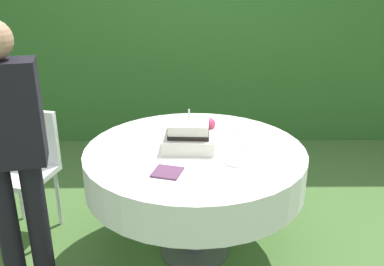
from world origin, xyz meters
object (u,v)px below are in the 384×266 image
cake_table (195,166)px  serving_plate_near (247,144)px  napkin_stack (167,172)px  garden_chair (27,162)px  serving_plate_far (234,163)px  serving_plate_left (238,126)px  wedding_cake (190,135)px  standing_person (10,150)px

cake_table → serving_plate_near: serving_plate_near is taller
napkin_stack → garden_chair: bearing=148.5°
serving_plate_far → serving_plate_left: same height
cake_table → garden_chair: (-1.18, 0.30, -0.10)m
cake_table → napkin_stack: bearing=-115.6°
serving_plate_near → serving_plate_far: bearing=-111.6°
napkin_stack → serving_plate_far: bearing=17.0°
serving_plate_near → serving_plate_left: same height
cake_table → garden_chair: 1.22m
serving_plate_far → napkin_stack: 0.40m
napkin_stack → garden_chair: (-1.03, 0.63, -0.23)m
wedding_cake → garden_chair: wedding_cake is taller
serving_plate_near → serving_plate_left: bearing=93.5°
serving_plate_far → serving_plate_left: 0.60m
garden_chair → standing_person: 0.81m
garden_chair → serving_plate_left: bearing=3.2°
garden_chair → standing_person: size_ratio=0.56×
cake_table → standing_person: standing_person is taller
cake_table → garden_chair: garden_chair is taller
serving_plate_near → serving_plate_far: (-0.11, -0.27, 0.00)m
cake_table → wedding_cake: (-0.03, 0.04, 0.20)m
napkin_stack → garden_chair: garden_chair is taller
serving_plate_left → standing_person: size_ratio=0.09×
cake_table → wedding_cake: 0.21m
standing_person → serving_plate_near: bearing=18.6°
serving_plate_near → serving_plate_far: 0.29m
napkin_stack → standing_person: standing_person is taller
standing_person → wedding_cake: bearing=23.9°
serving_plate_near → cake_table: bearing=-169.9°
serving_plate_left → standing_person: (-1.29, -0.76, 0.16)m
serving_plate_far → napkin_stack: bearing=-163.0°
serving_plate_near → standing_person: size_ratio=0.06×
serving_plate_near → garden_chair: garden_chair is taller
serving_plate_near → serving_plate_left: (-0.02, 0.32, 0.00)m
serving_plate_left → garden_chair: size_ratio=0.17×
garden_chair → serving_plate_near: bearing=-9.0°
cake_table → standing_person: 1.09m
serving_plate_far → garden_chair: bearing=160.1°
serving_plate_near → standing_person: standing_person is taller
serving_plate_far → standing_person: 1.22m
serving_plate_far → standing_person: size_ratio=0.07×
serving_plate_far → napkin_stack: size_ratio=0.76×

